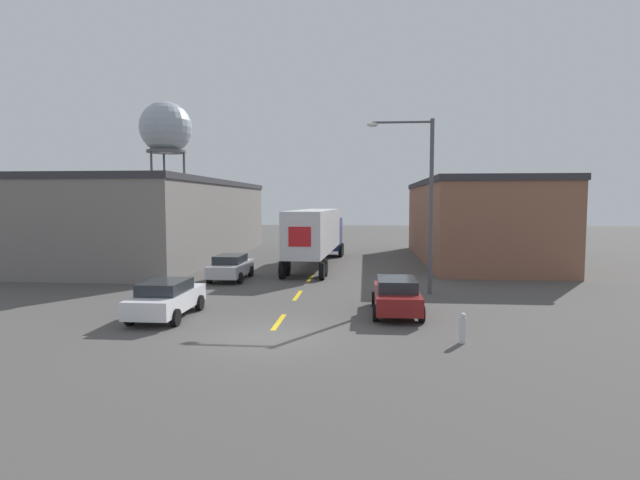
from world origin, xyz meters
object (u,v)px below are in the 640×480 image
object	(u,v)px
fire_hydrant	(463,328)
parked_car_left_near	(167,298)
parked_car_right_near	(396,295)
semi_truck	(317,232)
street_lamp	(423,193)
water_tower	(166,129)
parked_car_left_far	(231,267)

from	to	relation	value
fire_hydrant	parked_car_left_near	bearing A→B (deg)	166.48
parked_car_right_near	fire_hydrant	xyz separation A→B (m)	(1.86, -4.05, -0.28)
semi_truck	street_lamp	bearing A→B (deg)	-57.48
parked_car_left_near	water_tower	xyz separation A→B (m)	(-16.87, 41.90, 12.76)
parked_car_left_far	water_tower	bearing A→B (deg)	117.51
semi_truck	parked_car_left_near	bearing A→B (deg)	-102.45
semi_truck	water_tower	size ratio (longest dim) A/B	0.91
street_lamp	fire_hydrant	xyz separation A→B (m)	(0.34, -8.59, -4.51)
water_tower	street_lamp	world-z (taller)	water_tower
semi_truck	fire_hydrant	distance (m)	20.43
semi_truck	parked_car_left_far	bearing A→B (deg)	-119.33
fire_hydrant	street_lamp	bearing A→B (deg)	92.27
parked_car_left_far	parked_car_right_near	size ratio (longest dim) A/B	1.00
parked_car_left_far	water_tower	world-z (taller)	water_tower
street_lamp	fire_hydrant	distance (m)	9.71
semi_truck	street_lamp	size ratio (longest dim) A/B	1.80
semi_truck	parked_car_right_near	size ratio (longest dim) A/B	3.53
parked_car_right_near	street_lamp	world-z (taller)	street_lamp
parked_car_left_near	street_lamp	distance (m)	12.87
parked_car_left_near	street_lamp	world-z (taller)	street_lamp
parked_car_left_near	parked_car_right_near	bearing A→B (deg)	8.92
parked_car_left_near	semi_truck	bearing A→B (deg)	75.19
parked_car_left_far	semi_truck	bearing A→B (deg)	58.30
parked_car_left_near	parked_car_left_far	size ratio (longest dim) A/B	1.00
semi_truck	parked_car_left_far	world-z (taller)	semi_truck
parked_car_left_near	parked_car_left_far	bearing A→B (deg)	90.00
parked_car_right_near	fire_hydrant	bearing A→B (deg)	-65.32
water_tower	fire_hydrant	size ratio (longest dim) A/B	17.04
water_tower	parked_car_right_near	bearing A→B (deg)	-57.34
semi_truck	parked_car_left_near	distance (m)	17.28
parked_car_left_near	parked_car_left_far	distance (m)	9.51
parked_car_right_near	parked_car_left_near	bearing A→B (deg)	-171.08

